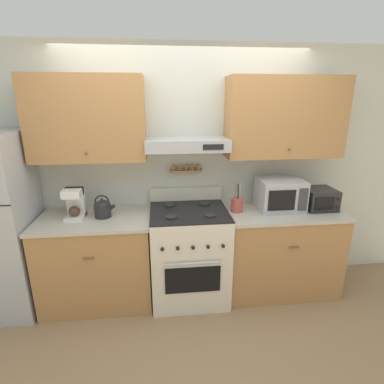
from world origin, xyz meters
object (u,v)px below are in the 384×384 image
(coffee_maker, at_px, (75,202))
(utensil_crock, at_px, (237,204))
(stove_range, at_px, (189,253))
(toaster_oven, at_px, (319,199))
(microwave, at_px, (280,195))
(tea_kettle, at_px, (103,208))

(coffee_maker, height_order, utensil_crock, utensil_crock)
(stove_range, bearing_deg, toaster_oven, 1.77)
(stove_range, xyz_separation_m, microwave, (0.95, 0.06, 0.59))
(microwave, bearing_deg, utensil_crock, -177.75)
(tea_kettle, distance_m, utensil_crock, 1.34)
(microwave, bearing_deg, toaster_oven, -2.66)
(stove_range, distance_m, microwave, 1.12)
(tea_kettle, height_order, coffee_maker, coffee_maker)
(toaster_oven, bearing_deg, utensil_crock, 179.89)
(coffee_maker, relative_size, microwave, 0.65)
(microwave, distance_m, toaster_oven, 0.42)
(tea_kettle, height_order, microwave, microwave)
(stove_range, xyz_separation_m, tea_kettle, (-0.84, 0.04, 0.52))
(stove_range, relative_size, utensil_crock, 3.74)
(tea_kettle, bearing_deg, coffee_maker, 173.75)
(stove_range, relative_size, microwave, 2.45)
(microwave, height_order, utensil_crock, microwave)
(stove_range, xyz_separation_m, toaster_oven, (1.37, 0.04, 0.54))
(tea_kettle, distance_m, coffee_maker, 0.27)
(coffee_maker, xyz_separation_m, utensil_crock, (1.60, -0.03, -0.07))
(toaster_oven, bearing_deg, tea_kettle, 179.96)
(coffee_maker, xyz_separation_m, microwave, (2.05, -0.01, 0.01))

